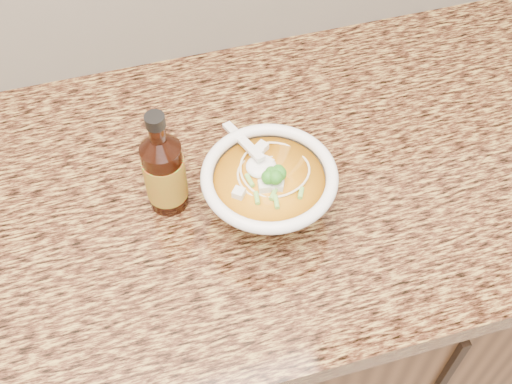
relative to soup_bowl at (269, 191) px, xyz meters
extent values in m
cube|color=#321D0F|center=(-0.27, 0.07, -0.52)|extent=(4.00, 0.65, 0.86)
cube|color=#A6863D|center=(-0.27, 0.07, -0.07)|extent=(4.00, 0.68, 0.04)
cylinder|color=white|center=(0.00, 0.00, -0.04)|extent=(0.08, 0.08, 0.01)
torus|color=white|center=(0.00, 0.00, 0.04)|extent=(0.20, 0.20, 0.02)
torus|color=beige|center=(-0.01, 0.01, 0.03)|extent=(0.12, 0.12, 0.00)
torus|color=beige|center=(0.00, 0.02, 0.03)|extent=(0.13, 0.13, 0.00)
torus|color=beige|center=(0.02, -0.01, 0.03)|extent=(0.11, 0.11, 0.00)
torus|color=beige|center=(0.01, -0.01, 0.02)|extent=(0.10, 0.10, 0.00)
torus|color=beige|center=(0.00, -0.02, 0.02)|extent=(0.08, 0.08, 0.00)
torus|color=beige|center=(0.01, 0.00, 0.02)|extent=(0.10, 0.10, 0.00)
cube|color=silver|center=(0.03, 0.05, 0.03)|extent=(0.02, 0.02, 0.01)
cube|color=silver|center=(-0.01, -0.04, 0.03)|extent=(0.02, 0.02, 0.02)
cube|color=silver|center=(-0.03, 0.00, 0.03)|extent=(0.02, 0.02, 0.01)
cube|color=silver|center=(0.00, 0.03, 0.03)|extent=(0.02, 0.02, 0.01)
cube|color=silver|center=(-0.04, -0.01, 0.03)|extent=(0.02, 0.02, 0.02)
cube|color=silver|center=(0.02, -0.03, 0.03)|extent=(0.02, 0.02, 0.02)
cube|color=silver|center=(0.00, -0.04, 0.03)|extent=(0.02, 0.02, 0.02)
ellipsoid|color=#196014|center=(0.01, -0.01, 0.05)|extent=(0.04, 0.04, 0.03)
cylinder|color=#79C14A|center=(0.01, 0.05, 0.03)|extent=(0.02, 0.01, 0.01)
cylinder|color=#79C14A|center=(-0.05, -0.01, 0.03)|extent=(0.02, 0.02, 0.01)
cylinder|color=#79C14A|center=(0.03, -0.02, 0.03)|extent=(0.02, 0.01, 0.01)
cylinder|color=#79C14A|center=(0.02, -0.04, 0.03)|extent=(0.01, 0.02, 0.01)
cylinder|color=#79C14A|center=(0.02, 0.04, 0.03)|extent=(0.02, 0.02, 0.01)
ellipsoid|color=white|center=(-0.01, 0.02, 0.03)|extent=(0.05, 0.05, 0.02)
cube|color=white|center=(-0.02, 0.07, 0.04)|extent=(0.04, 0.11, 0.03)
cylinder|color=#331006|center=(-0.14, 0.06, 0.02)|extent=(0.07, 0.07, 0.12)
cylinder|color=#331006|center=(-0.14, 0.06, 0.11)|extent=(0.03, 0.03, 0.03)
cylinder|color=black|center=(-0.14, 0.06, 0.13)|extent=(0.03, 0.03, 0.02)
cylinder|color=red|center=(-0.14, 0.06, 0.01)|extent=(0.07, 0.07, 0.08)
camera|label=1|loc=(-0.18, -0.55, 0.76)|focal=45.00mm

